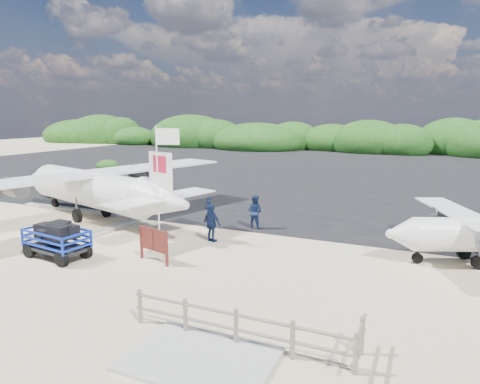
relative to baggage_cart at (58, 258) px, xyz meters
The scene contains 14 objects.
ground 4.02m from the baggage_cart, 27.33° to the left, with size 160.00×160.00×0.00m, color beige.
asphalt_apron 32.05m from the baggage_cart, 83.60° to the left, with size 90.00×50.00×0.04m, color #B2B2B2, non-canonical shape.
lagoon 6.38m from the baggage_cart, 148.35° to the left, with size 9.00×7.00×0.40m, color #B2B2B2, non-canonical shape.
walkway_pad 9.98m from the baggage_cart, 24.60° to the right, with size 3.50×2.50×0.10m, color #B2B2B2, non-canonical shape.
vegetation_band 56.96m from the baggage_cart, 86.40° to the left, with size 124.00×8.00×4.40m, color #B2B2B2, non-canonical shape.
fence 10.08m from the baggage_cart, 18.24° to the right, with size 6.40×2.00×1.10m, color #B2B2B2, non-canonical shape.
baggage_cart is the anchor object (origin of this frame).
flagpole 4.30m from the baggage_cart, 50.00° to the left, with size 1.07×0.45×5.34m, color white, non-canonical shape.
signboard 4.13m from the baggage_cart, 16.77° to the left, with size 1.74×0.16×1.43m, color #5A2019, non-canonical shape.
crew_a 7.55m from the baggage_cart, 61.59° to the left, with size 0.60×0.39×1.65m, color #111E42.
crew_b 9.54m from the baggage_cart, 53.27° to the left, with size 0.86×0.67×1.77m, color #111E42.
crew_c 6.70m from the baggage_cart, 44.22° to the left, with size 1.02×0.43×1.75m, color #111E42.
aircraft_large 31.12m from the baggage_cart, 64.72° to the left, with size 17.61×17.61×5.28m, color #B2B2B2, non-canonical shape.
aircraft_small 34.63m from the baggage_cart, 92.64° to the left, with size 7.47×7.47×2.69m, color #B2B2B2, non-canonical shape.
Camera 1 is at (10.23, -14.17, 5.88)m, focal length 32.00 mm.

